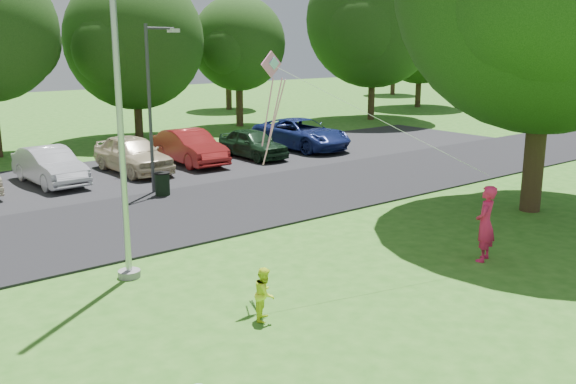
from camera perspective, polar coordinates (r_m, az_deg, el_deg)
ground at (r=13.18m, az=10.10°, el=-10.15°), size 120.00×120.00×0.00m
park_road at (r=19.90m, az=-9.65°, el=-1.91°), size 60.00×6.00×0.06m
parking_strip at (r=25.65m, az=-16.74°, el=1.15°), size 42.00×7.00×0.06m
flagpole at (r=14.12m, az=-14.86°, el=8.69°), size 0.50×0.50×10.00m
street_lamp at (r=22.40m, az=-11.85°, el=8.58°), size 1.56×0.67×5.73m
trash_can at (r=22.17m, az=-11.10°, el=0.66°), size 0.53×0.53×0.84m
tree_row at (r=33.87m, az=-20.58°, el=13.40°), size 64.35×11.94×10.88m
horizon_trees at (r=43.82m, az=-21.37°, el=11.30°), size 77.46×7.20×7.02m
parked_cars at (r=25.54m, az=-17.23°, el=2.75°), size 23.92×5.58×1.48m
woman at (r=16.06m, az=17.13°, el=-2.70°), size 0.79×0.66×1.86m
child_yellow at (r=12.32m, az=-2.08°, el=-9.02°), size 0.64×0.63×1.04m
kite at (r=13.22m, az=-0.84°, el=9.07°), size 5.23×2.14×2.89m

